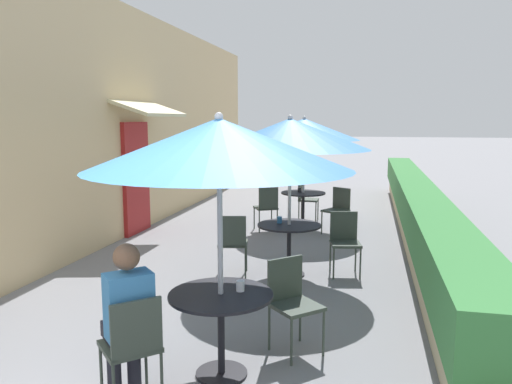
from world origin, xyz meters
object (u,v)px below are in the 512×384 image
object	(u,v)px
cafe_chair_far_right	(338,207)
cafe_chair_near_left	(133,342)
patio_table_near	(221,313)
patio_table_far	(303,201)
patio_umbrella_near	(219,144)
patio_table_mid	(289,236)
patio_umbrella_far	(304,129)
cafe_chair_far_back	(305,197)
cafe_chair_mid_left	(345,238)
coffee_cup_far	(299,190)
seated_patron_near_left	(127,315)
cafe_chair_near_right	(292,297)
cafe_chair_mid_right	(233,240)
coffee_cup_near	(240,286)
cafe_chair_far_left	(267,205)
patio_umbrella_mid	(290,134)
coffee_cup_mid	(279,220)

from	to	relation	value
cafe_chair_far_right	cafe_chair_near_left	bearing A→B (deg)	110.92
cafe_chair_near_left	patio_table_near	bearing A→B (deg)	5.61
patio_table_far	patio_table_near	bearing A→B (deg)	-89.20
patio_umbrella_near	cafe_chair_near_left	xyz separation A→B (m)	(-0.51, -0.60, -1.44)
patio_table_near	patio_table_mid	bearing A→B (deg)	87.53
patio_umbrella_far	cafe_chair_far_back	xyz separation A→B (m)	(-0.06, 0.78, -1.44)
cafe_chair_near_left	cafe_chair_mid_left	size ratio (longest dim) A/B	1.00
patio_table_far	cafe_chair_far_back	world-z (taller)	cafe_chair_far_back
cafe_chair_far_right	coffee_cup_far	size ratio (longest dim) A/B	9.67
seated_patron_near_left	cafe_chair_near_right	world-z (taller)	seated_patron_near_left
cafe_chair_mid_left	patio_table_near	bearing A→B (deg)	62.46
patio_table_near	seated_patron_near_left	bearing A→B (deg)	-138.46
cafe_chair_near_right	cafe_chair_far_right	bearing A→B (deg)	-135.49
patio_table_near	cafe_chair_near_right	bearing A→B (deg)	49.76
cafe_chair_near_right	cafe_chair_mid_right	xyz separation A→B (m)	(-1.13, 2.01, 0.00)
coffee_cup_near	cafe_chair_mid_right	bearing A→B (deg)	106.97
seated_patron_near_left	cafe_chair_far_right	size ratio (longest dim) A/B	1.44
cafe_chair_mid_right	patio_table_mid	bearing A→B (deg)	5.61
patio_table_near	cafe_chair_far_left	bearing A→B (deg)	97.61
patio_umbrella_near	seated_patron_near_left	world-z (taller)	patio_umbrella_near
cafe_chair_mid_left	cafe_chair_mid_right	distance (m)	1.56
seated_patron_near_left	patio_umbrella_mid	xyz separation A→B (m)	(0.71, 3.36, 1.27)
patio_umbrella_near	cafe_chair_near_right	bearing A→B (deg)	49.76
cafe_chair_far_left	cafe_chair_far_back	xyz separation A→B (m)	(0.59, 1.22, 0.00)
patio_umbrella_mid	cafe_chair_mid_left	bearing A→B (deg)	17.38
seated_patron_near_left	cafe_chair_mid_left	size ratio (longest dim) A/B	1.44
patio_table_near	coffee_cup_far	bearing A→B (deg)	91.56
cafe_chair_far_right	cafe_chair_far_back	distance (m)	1.35
patio_table_far	coffee_cup_far	size ratio (longest dim) A/B	9.73
patio_table_mid	cafe_chair_far_left	xyz separation A→B (m)	(-0.85, 2.61, -0.04)
coffee_cup_near	cafe_chair_far_left	world-z (taller)	cafe_chair_far_left
patio_umbrella_near	cafe_chair_mid_left	bearing A→B (deg)	74.23
coffee_cup_near	patio_umbrella_near	bearing A→B (deg)	-146.72
coffee_cup_mid	patio_umbrella_mid	bearing A→B (deg)	-21.10
cafe_chair_far_right	cafe_chair_far_back	bearing A→B (deg)	-24.39
patio_umbrella_mid	cafe_chair_mid_right	xyz separation A→B (m)	(-0.75, -0.23, -1.44)
patio_table_far	coffee_cup_mid	bearing A→B (deg)	-88.88
cafe_chair_far_right	coffee_cup_far	xyz separation A→B (m)	(-0.78, 0.36, 0.25)
cafe_chair_near_right	cafe_chair_far_left	size ratio (longest dim) A/B	1.00
cafe_chair_near_right	cafe_chair_mid_right	distance (m)	2.31
patio_table_near	cafe_chair_mid_left	world-z (taller)	cafe_chair_mid_left
patio_umbrella_mid	patio_umbrella_far	xyz separation A→B (m)	(-0.21, 3.05, 0.00)
patio_table_mid	coffee_cup_mid	world-z (taller)	coffee_cup_mid
coffee_cup_mid	cafe_chair_far_back	xyz separation A→B (m)	(-0.12, 3.77, -0.25)
cafe_chair_near_left	cafe_chair_near_right	world-z (taller)	same
cafe_chair_mid_right	cafe_chair_far_left	size ratio (longest dim) A/B	1.00
cafe_chair_mid_right	cafe_chair_far_left	distance (m)	2.84
cafe_chair_near_left	coffee_cup_far	world-z (taller)	cafe_chair_near_left
patio_table_mid	patio_table_far	bearing A→B (deg)	93.85
patio_table_far	cafe_chair_near_left	bearing A→B (deg)	-93.73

